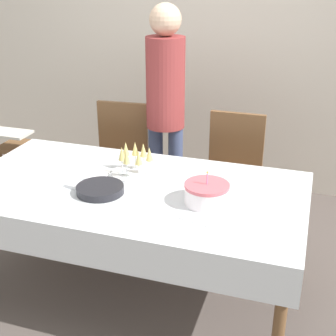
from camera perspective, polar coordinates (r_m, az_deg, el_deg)
The scene contains 13 objects.
ground_plane at distance 3.11m, azimuth -4.09°, elevation -14.66°, with size 12.00×12.00×0.00m, color #564C47.
wall_back at distance 4.23m, azimuth 4.92°, elevation 15.70°, with size 8.00×0.05×2.70m.
dining_table at distance 2.76m, azimuth -4.47°, elevation -4.12°, with size 2.00×1.06×0.74m.
dining_chair_far_left at distance 3.68m, azimuth -5.94°, elevation 1.04°, with size 0.45×0.45×0.95m.
dining_chair_far_right at distance 3.44m, azimuth 7.82°, elevation -0.71°, with size 0.42×0.42×0.95m.
birthday_cake at distance 2.51m, azimuth 4.73°, elevation -3.12°, with size 0.24×0.24×0.19m.
champagne_tray at distance 2.85m, azimuth -4.12°, elevation 1.08°, with size 0.28×0.28×0.18m.
plate_stack_main at distance 2.65m, azimuth -8.28°, elevation -2.58°, with size 0.27×0.27×0.04m.
cake_knife at distance 2.35m, azimuth 2.95°, elevation -6.49°, with size 0.29×0.09×0.00m.
fork_pile at distance 2.73m, azimuth -10.77°, elevation -2.28°, with size 0.18×0.09×0.02m.
napkin_pile at distance 2.88m, azimuth -8.93°, elevation -0.80°, with size 0.15×0.15×0.01m.
person_standing at distance 3.42m, azimuth -0.30°, elevation 8.34°, with size 0.28×0.28×1.69m.
high_chair at distance 4.04m, azimuth -17.77°, elevation 1.50°, with size 0.33×0.35×0.71m.
Camera 1 is at (0.95, -2.25, 1.92)m, focal length 50.00 mm.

